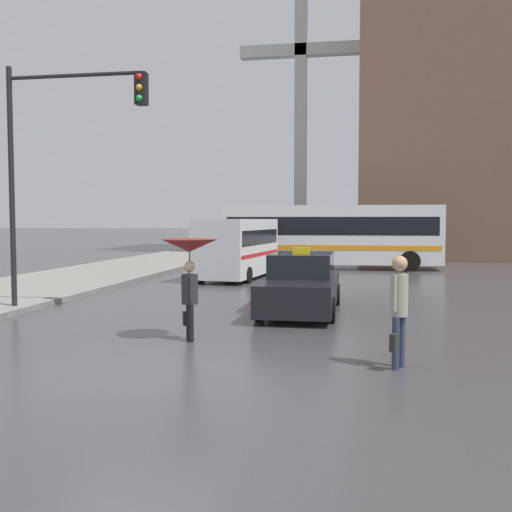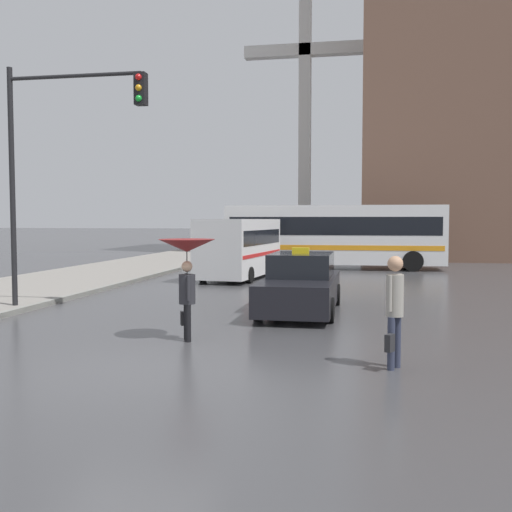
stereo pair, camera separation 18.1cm
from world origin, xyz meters
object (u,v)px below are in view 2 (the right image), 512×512
(taxi, at_px, (301,285))
(city_bus, at_px, (334,234))
(ambulance_van, at_px, (240,246))
(monument_cross, at_px, (305,94))
(traffic_light, at_px, (61,142))
(pedestrian_with_umbrella, at_px, (187,258))
(pedestrian_man, at_px, (394,304))

(taxi, bearing_deg, city_bus, -90.27)
(ambulance_van, relative_size, city_bus, 0.54)
(taxi, bearing_deg, monument_cross, -84.17)
(taxi, relative_size, traffic_light, 0.75)
(taxi, distance_m, city_bus, 14.29)
(pedestrian_with_umbrella, relative_size, pedestrian_man, 1.11)
(city_bus, xyz_separation_m, monument_cross, (-3.23, 16.79, 10.39))
(taxi, distance_m, ambulance_van, 9.18)
(city_bus, relative_size, monument_cross, 0.50)
(taxi, bearing_deg, ambulance_van, -67.73)
(pedestrian_man, bearing_deg, traffic_light, -90.57)
(taxi, height_order, pedestrian_with_umbrella, pedestrian_with_umbrella)
(ambulance_van, relative_size, pedestrian_with_umbrella, 2.85)
(pedestrian_with_umbrella, bearing_deg, taxi, -47.82)
(pedestrian_man, relative_size, traffic_light, 0.29)
(traffic_light, bearing_deg, ambulance_van, 74.90)
(pedestrian_with_umbrella, xyz_separation_m, traffic_light, (-4.27, 2.96, 2.75))
(taxi, distance_m, monument_cross, 33.23)
(pedestrian_man, bearing_deg, pedestrian_with_umbrella, -83.31)
(pedestrian_man, bearing_deg, ambulance_van, -130.21)
(ambulance_van, distance_m, monument_cross, 25.01)
(city_bus, xyz_separation_m, pedestrian_man, (2.09, -19.98, -0.67))
(pedestrian_man, xyz_separation_m, monument_cross, (-5.32, 36.77, 11.06))
(traffic_light, bearing_deg, pedestrian_with_umbrella, -34.71)
(ambulance_van, distance_m, city_bus, 6.79)
(taxi, relative_size, ambulance_van, 0.82)
(pedestrian_with_umbrella, height_order, pedestrian_man, pedestrian_with_umbrella)
(taxi, height_order, traffic_light, traffic_light)
(taxi, bearing_deg, pedestrian_with_umbrella, 66.46)
(city_bus, bearing_deg, taxi, -1.94)
(city_bus, bearing_deg, traffic_light, -23.37)
(city_bus, relative_size, pedestrian_with_umbrella, 5.23)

